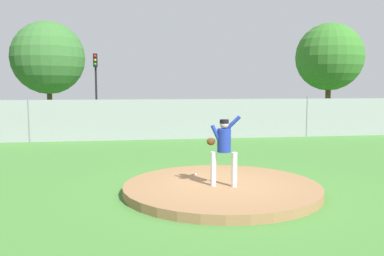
{
  "coord_description": "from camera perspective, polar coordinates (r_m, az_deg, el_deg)",
  "views": [
    {
      "loc": [
        -2.16,
        -9.28,
        2.55
      ],
      "look_at": [
        -0.33,
        2.54,
        1.31
      ],
      "focal_mm": 37.59,
      "sensor_mm": 36.0,
      "label": 1
    }
  ],
  "objects": [
    {
      "name": "chainlink_fence",
      "position": [
        19.47,
        -2.4,
        1.24
      ],
      "size": [
        33.85,
        0.07,
        2.04
      ],
      "color": "gray",
      "rests_on": "ground_plane"
    },
    {
      "name": "pitchers_mound",
      "position": [
        9.84,
        4.22,
        -8.51
      ],
      "size": [
        4.74,
        4.74,
        0.21
      ],
      "primitive_type": "cylinder",
      "color": "olive",
      "rests_on": "ground_plane"
    },
    {
      "name": "tree_leaning_west",
      "position": [
        34.63,
        -19.73,
        9.34
      ],
      "size": [
        5.8,
        5.8,
        7.75
      ],
      "color": "#4C331E",
      "rests_on": "ground_plane"
    },
    {
      "name": "pitcher_youth",
      "position": [
        9.42,
        4.49,
        -2.44
      ],
      "size": [
        0.8,
        0.32,
        1.68
      ],
      "color": "silver",
      "rests_on": "pitchers_mound"
    },
    {
      "name": "baseball",
      "position": [
        10.72,
        0.45,
        -6.53
      ],
      "size": [
        0.07,
        0.07,
        0.07
      ],
      "primitive_type": "sphere",
      "color": "white",
      "rests_on": "pitchers_mound"
    },
    {
      "name": "tree_tall_centre",
      "position": [
        37.02,
        18.9,
        9.5
      ],
      "size": [
        5.76,
        5.76,
        7.97
      ],
      "color": "#4C331E",
      "rests_on": "ground_plane"
    },
    {
      "name": "parked_car_white",
      "position": [
        24.14,
        -10.98,
        1.52
      ],
      "size": [
        2.16,
        4.39,
        1.58
      ],
      "color": "silver",
      "rests_on": "ground_plane"
    },
    {
      "name": "parked_car_navy",
      "position": [
        24.07,
        -22.61,
        1.36
      ],
      "size": [
        1.82,
        4.66,
        1.74
      ],
      "color": "#161E4C",
      "rests_on": "ground_plane"
    },
    {
      "name": "ground_plane",
      "position": [
        15.64,
        -0.75,
        -3.49
      ],
      "size": [
        80.0,
        80.0,
        0.0
      ],
      "primitive_type": "plane",
      "color": "#427A33"
    },
    {
      "name": "parked_car_burgundy",
      "position": [
        24.04,
        3.8,
        1.8
      ],
      "size": [
        2.0,
        4.25,
        1.78
      ],
      "color": "maroon",
      "rests_on": "ground_plane"
    },
    {
      "name": "parked_car_silver",
      "position": [
        25.06,
        12.46,
        1.76
      ],
      "size": [
        2.06,
        4.4,
        1.68
      ],
      "color": "#B7BABF",
      "rests_on": "ground_plane"
    },
    {
      "name": "asphalt_strip",
      "position": [
        24.02,
        -3.6,
        -0.21
      ],
      "size": [
        44.0,
        7.0,
        0.01
      ],
      "primitive_type": "cube",
      "color": "#2B2B2D",
      "rests_on": "ground_plane"
    },
    {
      "name": "traffic_light_near",
      "position": [
        28.44,
        -13.5,
        7.18
      ],
      "size": [
        0.28,
        0.46,
        4.78
      ],
      "color": "black",
      "rests_on": "ground_plane"
    },
    {
      "name": "traffic_cone_orange",
      "position": [
        25.11,
        21.15,
        0.26
      ],
      "size": [
        0.4,
        0.4,
        0.55
      ],
      "color": "orange",
      "rests_on": "asphalt_strip"
    }
  ]
}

